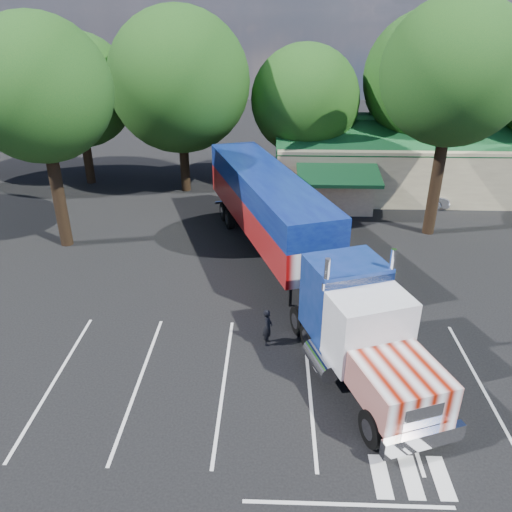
{
  "coord_description": "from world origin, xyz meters",
  "views": [
    {
      "loc": [
        1.73,
        -20.6,
        12.56
      ],
      "look_at": [
        0.97,
        0.74,
        2.0
      ],
      "focal_mm": 35.0,
      "sensor_mm": 36.0,
      "label": 1
    }
  ],
  "objects_px": {
    "semi_truck": "(285,227)",
    "bicycle": "(343,265)",
    "woman": "(268,327)",
    "silver_sedan": "(417,196)"
  },
  "relations": [
    {
      "from": "semi_truck",
      "to": "bicycle",
      "type": "height_order",
      "value": "semi_truck"
    },
    {
      "from": "woman",
      "to": "bicycle",
      "type": "relative_size",
      "value": 1.06
    },
    {
      "from": "woman",
      "to": "bicycle",
      "type": "bearing_deg",
      "value": -25.88
    },
    {
      "from": "woman",
      "to": "silver_sedan",
      "type": "xyz_separation_m",
      "value": [
        10.4,
        16.83,
        -0.1
      ]
    },
    {
      "from": "semi_truck",
      "to": "bicycle",
      "type": "bearing_deg",
      "value": -11.8
    },
    {
      "from": "semi_truck",
      "to": "woman",
      "type": "relative_size",
      "value": 14.0
    },
    {
      "from": "woman",
      "to": "silver_sedan",
      "type": "height_order",
      "value": "woman"
    },
    {
      "from": "bicycle",
      "to": "silver_sedan",
      "type": "height_order",
      "value": "silver_sedan"
    },
    {
      "from": "semi_truck",
      "to": "silver_sedan",
      "type": "relative_size",
      "value": 5.27
    },
    {
      "from": "semi_truck",
      "to": "woman",
      "type": "bearing_deg",
      "value": -116.15
    }
  ]
}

